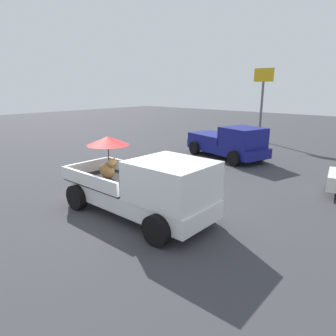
{
  "coord_description": "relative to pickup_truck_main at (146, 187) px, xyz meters",
  "views": [
    {
      "loc": [
        6.45,
        -5.85,
        3.79
      ],
      "look_at": [
        -0.22,
        1.69,
        1.1
      ],
      "focal_mm": 32.3,
      "sensor_mm": 36.0,
      "label": 1
    }
  ],
  "objects": [
    {
      "name": "ground_plane",
      "position": [
        -0.4,
        -0.01,
        -0.98
      ],
      "size": [
        80.0,
        80.0,
        0.0
      ],
      "primitive_type": "plane",
      "color": "#38383D"
    },
    {
      "name": "motel_sign",
      "position": [
        -3.47,
        14.92,
        2.59
      ],
      "size": [
        1.4,
        0.16,
        5.08
      ],
      "color": "#59595B",
      "rests_on": "ground"
    },
    {
      "name": "pickup_truck_main",
      "position": [
        0.0,
        0.0,
        0.0
      ],
      "size": [
        5.07,
        2.28,
        2.25
      ],
      "rotation": [
        0.0,
        0.0,
        0.01
      ],
      "color": "black",
      "rests_on": "ground"
    },
    {
      "name": "pickup_truck_red",
      "position": [
        -2.26,
        8.54,
        -0.11
      ],
      "size": [
        5.11,
        3.16,
        1.8
      ],
      "rotation": [
        0.0,
        0.0,
        -0.28
      ],
      "color": "black",
      "rests_on": "ground"
    }
  ]
}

